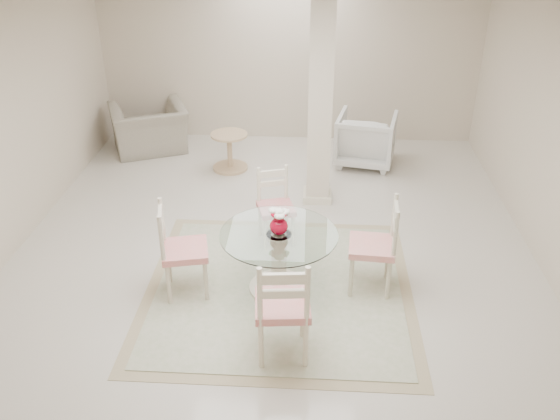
# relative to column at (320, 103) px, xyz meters

# --- Properties ---
(ground) EXTENTS (7.00, 7.00, 0.00)m
(ground) POSITION_rel_column_xyz_m (-0.50, -1.30, -1.35)
(ground) COLOR beige
(ground) RESTS_ON ground
(room_shell) EXTENTS (6.02, 7.02, 2.71)m
(room_shell) POSITION_rel_column_xyz_m (-0.50, -1.30, 0.51)
(room_shell) COLOR beige
(room_shell) RESTS_ON ground
(column) EXTENTS (0.30, 0.30, 2.70)m
(column) POSITION_rel_column_xyz_m (0.00, 0.00, 0.00)
(column) COLOR beige
(column) RESTS_ON ground
(area_rug) EXTENTS (2.80, 2.80, 0.02)m
(area_rug) POSITION_rel_column_xyz_m (-0.39, -2.08, -1.34)
(area_rug) COLOR tan
(area_rug) RESTS_ON ground
(dining_table) EXTENTS (1.19, 1.19, 0.69)m
(dining_table) POSITION_rel_column_xyz_m (-0.39, -2.08, -1.00)
(dining_table) COLOR beige
(dining_table) RESTS_ON ground
(red_vase) EXTENTS (0.21, 0.20, 0.28)m
(red_vase) POSITION_rel_column_xyz_m (-0.39, -2.08, -0.52)
(red_vase) COLOR #AD051F
(red_vase) RESTS_ON dining_table
(dining_chair_east) EXTENTS (0.49, 0.49, 1.15)m
(dining_chair_east) POSITION_rel_column_xyz_m (0.63, -2.00, -0.75)
(dining_chair_east) COLOR beige
(dining_chair_east) RESTS_ON ground
(dining_chair_north) EXTENTS (0.50, 0.50, 1.00)m
(dining_chair_north) POSITION_rel_column_xyz_m (-0.50, -1.08, -0.82)
(dining_chair_north) COLOR #F2E8C7
(dining_chair_north) RESTS_ON ground
(dining_chair_west) EXTENTS (0.54, 0.54, 1.14)m
(dining_chair_west) POSITION_rel_column_xyz_m (-1.41, -2.19, -0.75)
(dining_chair_west) COLOR beige
(dining_chair_west) RESTS_ON ground
(dining_chair_south) EXTENTS (0.52, 0.52, 1.19)m
(dining_chair_south) POSITION_rel_column_xyz_m (-0.29, -3.11, -0.72)
(dining_chair_south) COLOR #F3E6C7
(dining_chair_south) RESTS_ON ground
(recliner_taupe) EXTENTS (1.42, 1.34, 0.73)m
(recliner_taupe) POSITION_rel_column_xyz_m (-2.67, 1.51, -0.98)
(recliner_taupe) COLOR #A19B85
(recliner_taupe) RESTS_ON ground
(armchair_white) EXTENTS (0.99, 1.01, 0.78)m
(armchair_white) POSITION_rel_column_xyz_m (0.71, 1.21, -0.96)
(armchair_white) COLOR silver
(armchair_white) RESTS_ON ground
(side_table) EXTENTS (0.54, 0.54, 0.56)m
(side_table) POSITION_rel_column_xyz_m (-1.31, 0.88, -1.09)
(side_table) COLOR tan
(side_table) RESTS_ON ground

